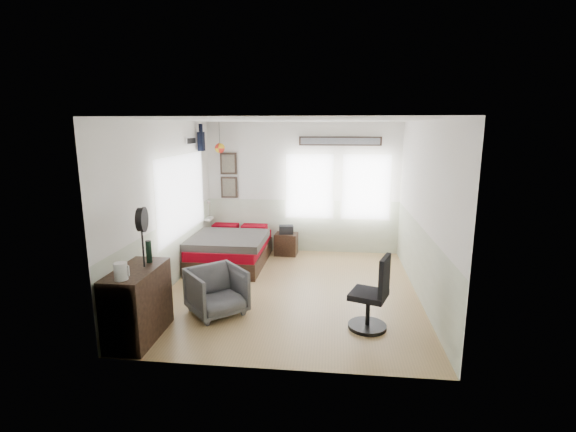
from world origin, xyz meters
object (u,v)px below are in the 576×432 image
Objects in this scene: bed at (231,249)px; armchair at (217,291)px; nightstand at (286,244)px; dresser at (138,304)px; task_chair at (373,300)px.

bed is 2.21m from armchair.
armchair is 1.62× the size of nightstand.
dresser is (-0.44, -2.96, 0.16)m from bed.
dresser reaches higher than armchair.
dresser is 2.22× the size of nightstand.
armchair is at bearing 44.96° from dresser.
armchair is at bearing -99.07° from nightstand.
task_chair reaches higher than bed.
task_chair reaches higher than nightstand.
armchair is at bearing -80.55° from bed.
nightstand is (0.66, 2.88, -0.11)m from armchair.
nightstand is at bearing 35.75° from bed.
dresser is at bearing -176.22° from armchair.
bed is 1.22m from nightstand.
bed reaches higher than nightstand.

